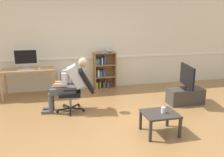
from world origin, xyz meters
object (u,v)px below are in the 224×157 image
object	(u,v)px
bookshelf	(104,71)
person_seated	(69,83)
coffee_table	(160,116)
drinking_glass	(163,110)
office_chair	(77,88)
tv_screen	(187,76)
computer_desk	(28,73)
tv_stand	(185,96)
radiator	(72,80)
computer_mouse	(39,69)
keyboard	(26,70)
imac_monitor	(26,58)

from	to	relation	value
bookshelf	person_seated	xyz separation A→B (m)	(-1.10, -1.56, 0.11)
coffee_table	drinking_glass	size ratio (longest dim) A/B	5.82
coffee_table	drinking_glass	world-z (taller)	drinking_glass
office_chair	tv_screen	distance (m)	2.60
computer_desk	tv_stand	world-z (taller)	computer_desk
drinking_glass	computer_desk	bearing A→B (deg)	132.54
person_seated	drinking_glass	distance (m)	2.14
tv_stand	radiator	bearing A→B (deg)	144.62
person_seated	coffee_table	bearing A→B (deg)	52.35
bookshelf	person_seated	bearing A→B (deg)	-125.09
computer_mouse	tv_stand	world-z (taller)	computer_mouse
keyboard	person_seated	world-z (taller)	person_seated
bookshelf	coffee_table	world-z (taller)	bookshelf
computer_desk	radiator	xyz separation A→B (m)	(1.14, 0.39, -0.35)
office_chair	computer_desk	bearing A→B (deg)	-131.59
bookshelf	office_chair	distance (m)	1.83
coffee_table	imac_monitor	bearing A→B (deg)	131.72
office_chair	tv_screen	xyz separation A→B (m)	(2.59, -0.17, 0.16)
person_seated	coffee_table	world-z (taller)	person_seated
person_seated	computer_desk	bearing A→B (deg)	-135.96
tv_screen	computer_mouse	bearing A→B (deg)	81.22
imac_monitor	keyboard	size ratio (longest dim) A/B	1.39
computer_desk	coffee_table	xyz separation A→B (m)	(2.47, -2.73, -0.31)
bookshelf	office_chair	xyz separation A→B (m)	(-0.91, -1.58, -0.02)
imac_monitor	tv_screen	xyz separation A→B (m)	(3.78, -1.54, -0.36)
keyboard	computer_mouse	distance (m)	0.32
keyboard	coffee_table	size ratio (longest dim) A/B	0.70
office_chair	tv_stand	distance (m)	2.61
tv_screen	bookshelf	bearing A→B (deg)	56.20
tv_screen	drinking_glass	size ratio (longest dim) A/B	8.52
person_seated	drinking_glass	world-z (taller)	person_seated
computer_desk	person_seated	size ratio (longest dim) A/B	1.10
imac_monitor	radiator	world-z (taller)	imac_monitor
computer_mouse	bookshelf	size ratio (longest dim) A/B	0.09
radiator	coffee_table	distance (m)	3.39
imac_monitor	coffee_table	size ratio (longest dim) A/B	0.98
keyboard	person_seated	distance (m)	1.52
computer_mouse	computer_desk	bearing A→B (deg)	157.75
person_seated	coffee_table	xyz separation A→B (m)	(1.49, -1.46, -0.31)
office_chair	drinking_glass	world-z (taller)	office_chair
computer_desk	computer_mouse	bearing A→B (deg)	-22.25
imac_monitor	tv_stand	size ratio (longest dim) A/B	0.69
computer_desk	keyboard	distance (m)	0.19
person_seated	tv_screen	size ratio (longest dim) A/B	1.36
imac_monitor	keyboard	distance (m)	0.35
bookshelf	tv_stand	world-z (taller)	bookshelf
person_seated	tv_screen	distance (m)	2.78
keyboard	bookshelf	world-z (taller)	bookshelf
computer_desk	tv_screen	distance (m)	4.02
radiator	tv_stand	bearing A→B (deg)	-35.38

